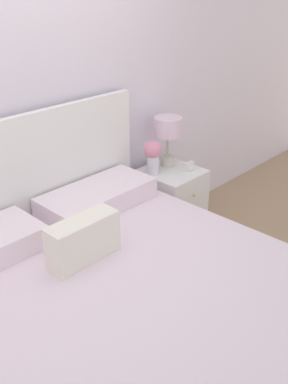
% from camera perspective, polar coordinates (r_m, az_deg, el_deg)
% --- Properties ---
extents(ground_plane, '(12.00, 12.00, 0.00)m').
position_cam_1_polar(ground_plane, '(3.32, -14.32, -12.19)').
color(ground_plane, tan).
extents(bed, '(1.91, 1.91, 1.26)m').
position_cam_1_polar(bed, '(2.55, -3.86, -15.40)').
color(bed, tan).
rests_on(bed, ground_plane).
extents(nightstand, '(0.43, 0.46, 0.62)m').
position_cam_1_polar(nightstand, '(3.66, 3.40, -1.69)').
color(nightstand, white).
rests_on(nightstand, ground_plane).
extents(table_lamp, '(0.22, 0.22, 0.40)m').
position_cam_1_polar(table_lamp, '(3.52, 3.06, 7.75)').
color(table_lamp, beige).
rests_on(table_lamp, nightstand).
extents(flower_vase, '(0.13, 0.13, 0.27)m').
position_cam_1_polar(flower_vase, '(3.40, 1.15, 4.75)').
color(flower_vase, white).
rests_on(flower_vase, nightstand).
extents(alarm_clock, '(0.09, 0.04, 0.07)m').
position_cam_1_polar(alarm_clock, '(3.52, 5.73, 3.23)').
color(alarm_clock, white).
rests_on(alarm_clock, nightstand).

